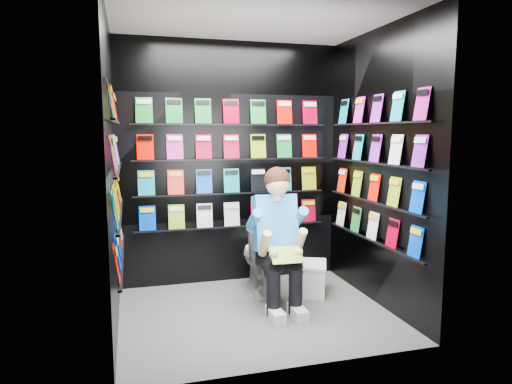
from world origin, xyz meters
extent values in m
plane|color=#60605D|center=(0.00, 0.00, 0.00)|extent=(2.40, 2.40, 0.00)
plane|color=white|center=(0.00, 0.00, 2.60)|extent=(2.40, 2.40, 0.00)
cube|color=black|center=(0.00, 1.00, 1.30)|extent=(2.40, 0.04, 2.60)
cube|color=black|center=(0.00, -1.00, 1.30)|extent=(2.40, 0.04, 2.60)
cube|color=black|center=(-1.20, 0.00, 1.30)|extent=(0.04, 2.00, 2.60)
cube|color=black|center=(1.20, 0.00, 1.30)|extent=(0.04, 2.00, 2.60)
imported|color=white|center=(0.23, 0.55, 0.37)|extent=(0.46, 0.77, 0.73)
cube|color=white|center=(0.72, 0.35, 0.14)|extent=(0.35, 0.44, 0.29)
cube|color=white|center=(0.72, 0.35, 0.30)|extent=(0.38, 0.47, 0.03)
cube|color=green|center=(0.23, -0.18, 0.58)|extent=(0.29, 0.18, 0.12)
camera|label=1|loc=(-1.06, -3.83, 1.64)|focal=32.00mm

